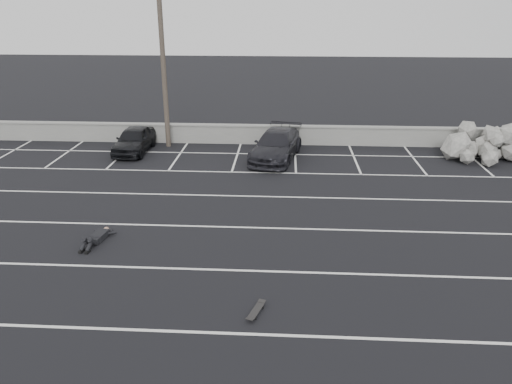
# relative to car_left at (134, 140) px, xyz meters

# --- Properties ---
(ground) EXTENTS (120.00, 120.00, 0.00)m
(ground) POSITION_rel_car_left_xyz_m (4.44, -12.00, -0.66)
(ground) COLOR black
(ground) RESTS_ON ground
(seawall) EXTENTS (50.00, 0.45, 1.06)m
(seawall) POSITION_rel_car_left_xyz_m (4.44, 2.00, -0.11)
(seawall) COLOR gray
(seawall) RESTS_ON ground
(stall_lines) EXTENTS (36.00, 20.05, 0.01)m
(stall_lines) POSITION_rel_car_left_xyz_m (4.36, -7.59, -0.66)
(stall_lines) COLOR silver
(stall_lines) RESTS_ON ground
(car_left) EXTENTS (1.63, 3.91, 1.32)m
(car_left) POSITION_rel_car_left_xyz_m (0.00, 0.00, 0.00)
(car_left) COLOR black
(car_left) RESTS_ON ground
(car_right) EXTENTS (2.95, 5.18, 1.41)m
(car_right) POSITION_rel_car_left_xyz_m (7.47, -0.77, 0.05)
(car_right) COLOR black
(car_right) RESTS_ON ground
(utility_pole) EXTENTS (1.28, 0.26, 9.62)m
(utility_pole) POSITION_rel_car_left_xyz_m (1.52, 1.20, 4.21)
(utility_pole) COLOR #4C4238
(utility_pole) RESTS_ON ground
(trash_bin) EXTENTS (0.75, 0.75, 1.02)m
(trash_bin) POSITION_rel_car_left_xyz_m (7.67, 1.60, -0.14)
(trash_bin) COLOR black
(trash_bin) RESTS_ON ground
(riprap_pile) EXTENTS (5.75, 4.34, 1.27)m
(riprap_pile) POSITION_rel_car_left_xyz_m (18.45, 0.29, -0.18)
(riprap_pile) COLOR gray
(riprap_pile) RESTS_ON ground
(person) EXTENTS (1.46, 2.41, 0.43)m
(person) POSITION_rel_car_left_xyz_m (1.74, -10.16, -0.44)
(person) COLOR black
(person) RESTS_ON ground
(skateboard) EXTENTS (0.44, 0.81, 0.09)m
(skateboard) POSITION_rel_car_left_xyz_m (7.24, -14.13, -0.59)
(skateboard) COLOR black
(skateboard) RESTS_ON ground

